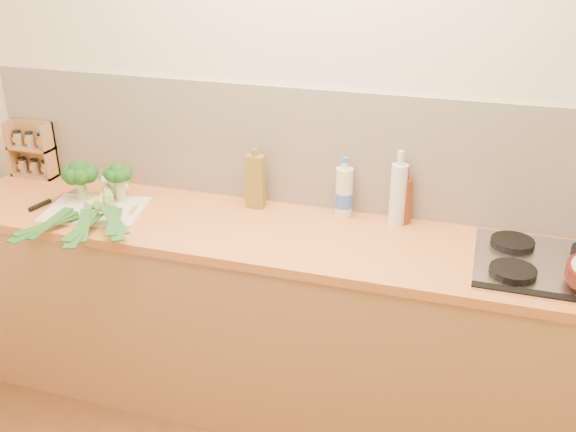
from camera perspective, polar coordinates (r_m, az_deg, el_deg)
name	(u,v)px	position (r m, az deg, el deg)	size (l,w,h in m)	color
room_shell	(313,150)	(2.84, 2.27, 5.93)	(3.50, 3.50, 3.50)	beige
counter	(294,322)	(2.91, 0.50, -9.41)	(3.20, 0.62, 0.90)	#A27643
gas_hob	(554,265)	(2.60, 22.59, -4.07)	(0.58, 0.50, 0.04)	silver
chopping_board	(96,210)	(3.00, -16.73, 0.53)	(0.42, 0.31, 0.01)	white
broccoli_left	(80,173)	(3.07, -18.02, 3.63)	(0.16, 0.17, 0.19)	#ABC170
broccoli_right	(118,175)	(3.01, -14.86, 3.56)	(0.13, 0.13, 0.18)	#ABC170
leek_front	(86,206)	(2.98, -17.55, 0.82)	(0.19, 0.66, 0.04)	white
leek_mid	(98,205)	(2.93, -16.57, 0.92)	(0.25, 0.65, 0.04)	white
leek_back	(109,201)	(2.91, -15.60, 1.32)	(0.44, 0.57, 0.04)	white
chefs_knife	(46,203)	(3.15, -20.70, 1.11)	(0.08, 0.30, 0.02)	silver
spice_rack	(34,152)	(3.50, -21.67, 5.29)	(0.24, 0.09, 0.28)	#A37846
oil_tin	(255,181)	(2.88, -2.92, 3.09)	(0.08, 0.05, 0.28)	olive
glass_bottle	(398,194)	(2.74, 9.75, 1.98)	(0.07, 0.07, 0.33)	silver
amber_bottle	(404,200)	(2.77, 10.29, 1.43)	(0.06, 0.06, 0.25)	#652E13
water_bottle	(344,194)	(2.80, 4.99, 1.98)	(0.08, 0.08, 0.25)	silver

